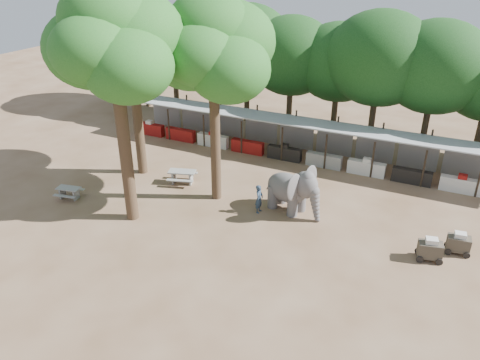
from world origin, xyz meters
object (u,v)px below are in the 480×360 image
at_px(picnic_table_near, 69,191).
at_px(cart_front, 430,249).
at_px(yard_tree_left, 130,43).
at_px(handler, 259,199).
at_px(cart_back, 459,243).
at_px(yard_tree_back, 212,48).
at_px(picnic_table_far, 182,175).
at_px(yard_tree_center, 113,42).
at_px(elephant, 293,189).

bearing_deg(picnic_table_near, cart_front, -3.32).
relative_size(yard_tree_left, handler, 6.75).
height_order(picnic_table_near, cart_back, cart_back).
distance_m(handler, cart_front, 8.95).
bearing_deg(yard_tree_back, picnic_table_near, -152.09).
relative_size(picnic_table_near, picnic_table_far, 0.78).
distance_m(yard_tree_center, cart_back, 18.72).
relative_size(yard_tree_left, cart_front, 8.36).
bearing_deg(elephant, picnic_table_near, -144.29).
height_order(picnic_table_far, cart_back, cart_back).
relative_size(yard_tree_left, yard_tree_center, 0.92).
height_order(yard_tree_center, cart_front, yard_tree_center).
distance_m(picnic_table_near, picnic_table_far, 6.66).
bearing_deg(yard_tree_left, picnic_table_near, -107.18).
distance_m(yard_tree_back, picnic_table_near, 11.77).
bearing_deg(picnic_table_far, picnic_table_near, -154.50).
distance_m(handler, picnic_table_near, 11.11).
bearing_deg(elephant, handler, -134.72).
bearing_deg(yard_tree_center, yard_tree_left, 120.96).
relative_size(elephant, cart_back, 3.01).
height_order(elephant, picnic_table_near, elephant).
bearing_deg(elephant, picnic_table_far, -165.81).
xyz_separation_m(picnic_table_far, cart_back, (15.80, -0.67, 0.01)).
bearing_deg(picnic_table_far, yard_tree_back, -28.81).
relative_size(picnic_table_near, cart_front, 1.19).
xyz_separation_m(elephant, handler, (-1.63, -0.89, -0.53)).
xyz_separation_m(yard_tree_left, yard_tree_center, (3.00, -5.00, 1.01)).
height_order(handler, picnic_table_near, handler).
relative_size(picnic_table_far, cart_front, 1.53).
bearing_deg(yard_tree_center, picnic_table_near, 179.95).
bearing_deg(handler, cart_back, -88.56).
relative_size(picnic_table_far, cart_back, 1.67).
xyz_separation_m(yard_tree_back, cart_front, (11.97, -1.30, -7.97)).
bearing_deg(handler, picnic_table_near, 105.78).
relative_size(picnic_table_near, cart_back, 1.30).
relative_size(handler, picnic_table_near, 1.04).
distance_m(elephant, handler, 1.93).
bearing_deg(picnic_table_far, cart_front, -24.54).
distance_m(yard_tree_center, handler, 10.87).
height_order(elephant, handler, elephant).
bearing_deg(yard_tree_left, cart_front, -7.28).
distance_m(yard_tree_center, yard_tree_back, 5.04).
distance_m(yard_tree_center, picnic_table_near, 9.87).
relative_size(handler, cart_front, 1.24).
bearing_deg(handler, cart_front, -95.65).
height_order(yard_tree_back, cart_back, yard_tree_back).
height_order(yard_tree_left, yard_tree_center, yard_tree_center).
bearing_deg(yard_tree_back, cart_back, -0.56).
xyz_separation_m(yard_tree_back, elephant, (4.68, 0.22, -7.20)).
relative_size(yard_tree_center, handler, 7.37).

